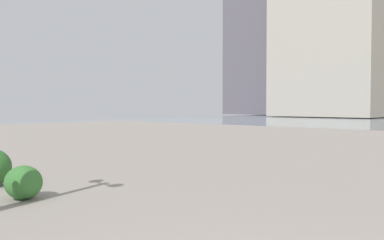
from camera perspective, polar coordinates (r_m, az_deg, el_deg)
building_annex at (r=71.42m, az=19.42°, el=9.78°), size 16.60×15.25×22.97m
building_highrise at (r=84.10m, az=10.40°, el=11.29°), size 14.01×10.61×32.70m
shrub_wide at (r=7.64m, az=-22.40°, el=-8.04°), size 0.68×0.61×0.58m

